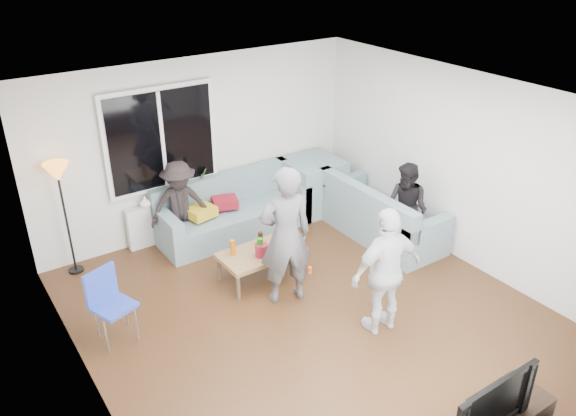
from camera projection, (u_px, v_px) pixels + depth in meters
floor at (309, 315)px, 6.86m from camera, size 5.00×5.50×0.04m
ceiling at (314, 101)px, 5.68m from camera, size 5.00×5.50×0.04m
wall_back at (199, 146)px, 8.31m from camera, size 5.00×0.04×2.60m
wall_front at (532, 362)px, 4.22m from camera, size 5.00×0.04×2.60m
wall_left at (81, 293)px, 5.00m from camera, size 0.04×5.50×2.60m
wall_right at (464, 169)px, 7.54m from camera, size 0.04×5.50×2.60m
window_frame at (161, 139)px, 7.84m from camera, size 1.62×0.06×1.47m
window_glass at (162, 140)px, 7.81m from camera, size 1.50×0.02×1.35m
window_mullion at (162, 140)px, 7.80m from camera, size 0.05×0.03×1.35m
radiator at (170, 219)px, 8.37m from camera, size 1.30×0.12×0.62m
potted_plant at (202, 181)px, 8.39m from camera, size 0.26×0.23×0.38m
vase at (145, 202)px, 7.99m from camera, size 0.17×0.17×0.17m
sofa_back_section at (233, 207)px, 8.46m from camera, size 2.30×0.85×0.85m
sofa_right_section at (382, 210)px, 8.39m from camera, size 2.00×0.85×0.85m
sofa_corner at (312, 185)px, 9.19m from camera, size 0.85×0.85×0.85m
cushion_yellow at (201, 212)px, 8.14m from camera, size 0.43×0.39×0.14m
cushion_red at (225, 202)px, 8.42m from camera, size 0.43×0.40×0.13m
coffee_table at (262, 264)px, 7.48m from camera, size 1.11×0.61×0.40m
pitcher at (262, 250)px, 7.24m from camera, size 0.17×0.17×0.17m
side_chair at (114, 307)px, 6.26m from camera, size 0.51×0.51×0.86m
floor_lamp at (66, 220)px, 7.35m from camera, size 0.32×0.32×1.56m
player_left at (286, 236)px, 6.74m from camera, size 0.74×0.59×1.78m
player_right at (386, 271)px, 6.28m from camera, size 0.93×0.46×1.54m
spectator_right at (407, 208)px, 7.93m from camera, size 0.61×0.72×1.31m
spectator_back at (180, 206)px, 7.97m from camera, size 0.94×0.66×1.33m
television at (485, 400)px, 4.66m from camera, size 0.95×0.12×0.55m
bottle_a at (233, 248)px, 7.27m from camera, size 0.07×0.07×0.20m
bottle_b at (260, 247)px, 7.23m from camera, size 0.08×0.08×0.25m
bottle_c at (260, 238)px, 7.50m from camera, size 0.07×0.07×0.18m
bottle_e at (279, 230)px, 7.66m from camera, size 0.07×0.07×0.22m
bottle_d at (282, 241)px, 7.40m from camera, size 0.07×0.07×0.22m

